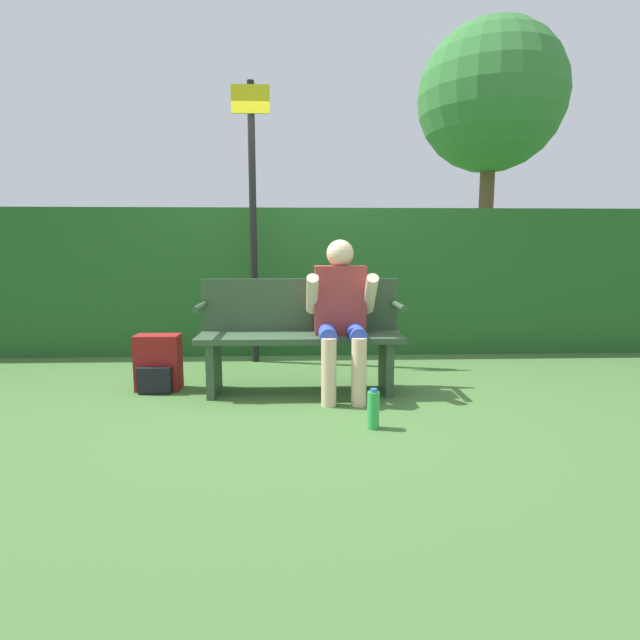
# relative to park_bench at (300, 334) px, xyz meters

# --- Properties ---
(ground_plane) EXTENTS (40.00, 40.00, 0.00)m
(ground_plane) POSITION_rel_park_bench_xyz_m (0.00, -0.06, -0.46)
(ground_plane) COLOR #426B33
(hedge_back) EXTENTS (12.00, 0.46, 1.55)m
(hedge_back) POSITION_rel_park_bench_xyz_m (0.00, 1.53, 0.31)
(hedge_back) COLOR #235623
(hedge_back) RESTS_ON ground
(park_bench) EXTENTS (1.60, 0.44, 0.89)m
(park_bench) POSITION_rel_park_bench_xyz_m (0.00, 0.00, 0.00)
(park_bench) COLOR #334C33
(park_bench) RESTS_ON ground
(person_seated) EXTENTS (0.53, 0.57, 1.20)m
(person_seated) POSITION_rel_park_bench_xyz_m (0.31, -0.11, 0.21)
(person_seated) COLOR #993333
(person_seated) RESTS_ON ground
(backpack) EXTENTS (0.35, 0.26, 0.45)m
(backpack) POSITION_rel_park_bench_xyz_m (-1.15, 0.05, -0.25)
(backpack) COLOR maroon
(backpack) RESTS_ON ground
(water_bottle) EXTENTS (0.08, 0.08, 0.26)m
(water_bottle) POSITION_rel_park_bench_xyz_m (0.46, -0.89, -0.34)
(water_bottle) COLOR green
(water_bottle) RESTS_ON ground
(signpost) EXTENTS (0.36, 0.09, 2.70)m
(signpost) POSITION_rel_park_bench_xyz_m (-0.46, 1.05, 1.06)
(signpost) COLOR black
(signpost) RESTS_ON ground
(parked_car) EXTENTS (2.42, 4.68, 1.40)m
(parked_car) POSITION_rel_park_bench_xyz_m (-3.06, 13.59, 0.21)
(parked_car) COLOR #B7BCC6
(parked_car) RESTS_ON ground
(tree) EXTENTS (2.31, 2.31, 4.66)m
(tree) POSITION_rel_park_bench_xyz_m (3.04, 4.26, 3.02)
(tree) COLOR brown
(tree) RESTS_ON ground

